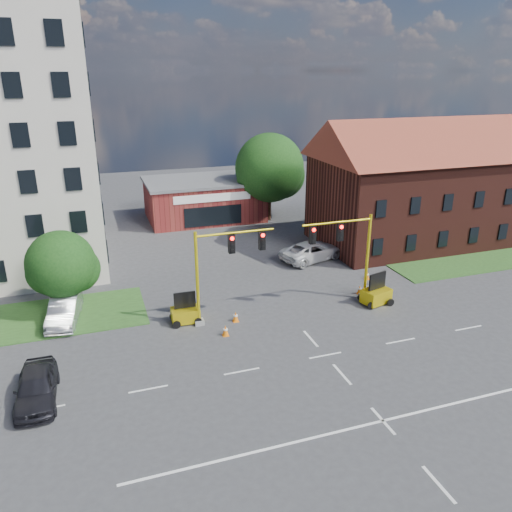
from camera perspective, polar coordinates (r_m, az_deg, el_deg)
name	(u,v)px	position (r m, az deg, el deg)	size (l,w,h in m)	color
ground	(325,355)	(29.29, 7.93, -11.18)	(120.00, 120.00, 0.00)	#3B3B3E
grass_verge_ne	(471,264)	(45.62, 23.39, -0.82)	(14.00, 4.00, 0.08)	#2A4E1D
lane_markings	(351,385)	(27.10, 10.82, -14.24)	(60.00, 36.00, 0.01)	white
brick_shop	(204,199)	(54.97, -5.98, 6.52)	(12.40, 8.40, 4.30)	maroon
townhouse_row	(428,178)	(49.20, 19.01, 8.39)	(21.00, 11.00, 11.50)	#441B14
tree_large	(273,170)	(53.48, 1.91, 9.81)	(7.62, 7.26, 9.29)	#3C2416
tree_nw_front	(65,266)	(34.85, -20.99, -1.03)	(4.65, 4.43, 5.69)	#3C2416
signal_mast_west	(223,264)	(31.18, -3.84, -0.95)	(5.30, 0.60, 6.20)	gray
signal_mast_east	(347,249)	(34.29, 10.35, 0.77)	(5.30, 0.60, 6.20)	gray
trailer_west	(185,313)	(32.54, -8.08, -6.51)	(1.81, 1.23, 2.02)	yellow
trailer_east	(376,294)	(35.68, 13.57, -4.29)	(2.20, 1.75, 2.19)	yellow
cone_a	(225,331)	(30.88, -3.51, -8.51)	(0.40, 0.40, 0.70)	orange
cone_b	(236,317)	(32.48, -2.35, -6.94)	(0.40, 0.40, 0.70)	orange
cone_c	(360,290)	(37.04, 11.76, -3.79)	(0.40, 0.40, 0.70)	orange
cone_d	(367,275)	(39.72, 12.58, -2.15)	(0.40, 0.40, 0.70)	orange
pickup_white	(312,251)	(42.86, 6.40, 0.57)	(2.64, 5.73, 1.59)	white
sedan_dark	(36,387)	(27.32, -23.80, -13.51)	(1.88, 4.67, 1.59)	black
sedan_silver_front	(64,310)	(34.52, -21.06, -5.82)	(1.67, 4.80, 1.58)	#95989C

